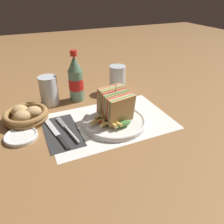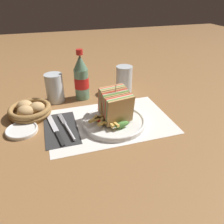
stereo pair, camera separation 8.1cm
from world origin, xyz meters
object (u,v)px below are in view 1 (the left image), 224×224
glass_near (117,79)px  side_saucer (21,136)px  coke_bottle_near (76,80)px  fork (69,131)px  plate_main (114,121)px  bread_basket (26,115)px  knife (56,133)px  glass_far (49,93)px  club_sandwich (116,105)px

glass_near → side_saucer: glass_near is taller
coke_bottle_near → side_saucer: bearing=-141.5°
fork → coke_bottle_near: (0.10, 0.24, 0.09)m
plate_main → bread_basket: bearing=152.8°
knife → side_saucer: bearing=157.1°
coke_bottle_near → side_saucer: (-0.26, -0.20, -0.09)m
glass_near → glass_far: (-0.32, -0.01, -0.01)m
bread_basket → club_sandwich: bearing=-23.8°
bread_basket → coke_bottle_near: bearing=23.3°
glass_near → bread_basket: glass_near is taller
glass_near → knife: bearing=-145.3°
bread_basket → side_saucer: 0.11m
side_saucer → coke_bottle_near: bearing=38.5°
coke_bottle_near → glass_far: coke_bottle_near is taller
plate_main → glass_far: size_ratio=1.88×
plate_main → glass_near: 0.30m
coke_bottle_near → glass_near: coke_bottle_near is taller
plate_main → bread_basket: size_ratio=1.46×
club_sandwich → coke_bottle_near: size_ratio=0.77×
fork → side_saucer: 0.16m
coke_bottle_near → bread_basket: size_ratio=1.36×
plate_main → coke_bottle_near: (-0.07, 0.25, 0.09)m
side_saucer → club_sandwich: bearing=-5.2°
bread_basket → side_saucer: bearing=-105.3°
fork → side_saucer: same height
fork → knife: 0.05m
knife → glass_near: 0.43m
club_sandwich → side_saucer: (-0.34, 0.03, -0.06)m
side_saucer → fork: bearing=-14.6°
club_sandwich → knife: 0.23m
plate_main → club_sandwich: size_ratio=1.39×
glass_far → club_sandwich: bearing=-49.8°
plate_main → glass_near: glass_near is taller
plate_main → bread_basket: 0.33m
club_sandwich → glass_far: club_sandwich is taller
glass_near → bread_basket: (-0.43, -0.11, -0.04)m
fork → side_saucer: (-0.16, 0.04, -0.00)m
fork → club_sandwich: bearing=-6.7°
coke_bottle_near → glass_near: 0.21m
plate_main → side_saucer: (-0.33, 0.05, -0.00)m
plate_main → glass_far: bearing=126.6°
club_sandwich → coke_bottle_near: 0.25m
plate_main → glass_far: 0.32m
plate_main → side_saucer: 0.33m
knife → coke_bottle_near: size_ratio=0.96×
plate_main → knife: size_ratio=1.11×
club_sandwich → plate_main: bearing=-127.5°
fork → coke_bottle_near: 0.28m
plate_main → glass_far: glass_far is taller
club_sandwich → fork: 0.19m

